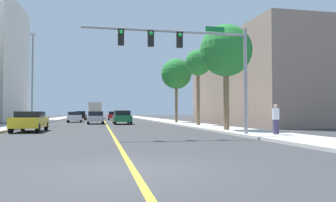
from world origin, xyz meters
TOP-DOWN VIEW (x-y plane):
  - ground at (0.00, 42.00)m, footprint 192.00×192.00m
  - sidewalk_left at (-8.57, 42.00)m, footprint 3.31×168.00m
  - sidewalk_right at (8.57, 42.00)m, footprint 3.31×168.00m
  - lane_marking_center at (0.00, 42.00)m, footprint 0.16×144.00m
  - building_right_near at (19.96, 27.16)m, footprint 14.67×22.37m
  - traffic_signal_mast at (4.21, 9.50)m, footprint 9.16×0.36m
  - street_lamp at (-7.42, 27.43)m, footprint 0.56×0.28m
  - palm_near at (7.87, 13.78)m, footprint 3.64×3.64m
  - palm_mid at (8.33, 21.91)m, footprint 2.46×2.46m
  - palm_far at (8.13, 30.04)m, footprint 3.60×3.60m
  - car_white at (-4.00, 37.89)m, footprint 1.99×4.28m
  - car_yellow at (-5.50, 16.57)m, footprint 1.90×4.36m
  - car_red at (1.64, 49.38)m, footprint 1.97×4.20m
  - car_black at (-3.82, 49.34)m, footprint 1.84×3.91m
  - car_silver at (-1.18, 31.07)m, footprint 1.92×4.22m
  - car_green at (1.74, 29.40)m, footprint 1.91×4.54m
  - delivery_truck at (-1.54, 59.28)m, footprint 2.44×8.19m
  - pedestrian at (8.79, 8.83)m, footprint 0.38×0.38m

SIDE VIEW (x-z plane):
  - ground at x=0.00m, z-range 0.00..0.00m
  - lane_marking_center at x=0.00m, z-range 0.00..0.01m
  - sidewalk_left at x=-8.57m, z-range 0.00..0.15m
  - sidewalk_right at x=8.57m, z-range 0.00..0.15m
  - car_red at x=1.64m, z-range 0.01..1.47m
  - car_white at x=-4.00m, z-range 0.04..1.44m
  - car_silver at x=-1.18m, z-range 0.03..1.47m
  - car_yellow at x=-5.50m, z-range 0.05..1.46m
  - car_black at x=-3.82m, z-range 0.00..1.51m
  - car_green at x=1.74m, z-range 0.03..1.56m
  - pedestrian at x=8.79m, z-range 0.15..1.80m
  - delivery_truck at x=-1.54m, z-range 0.09..3.31m
  - traffic_signal_mast at x=4.21m, z-range 1.65..7.64m
  - building_right_near at x=19.96m, z-range 0.00..9.69m
  - street_lamp at x=-7.42m, z-range 0.58..9.79m
  - palm_near at x=7.87m, z-range 1.95..9.30m
  - palm_far at x=8.13m, z-range 2.08..9.62m
  - palm_mid at x=8.33m, z-range 2.36..9.49m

